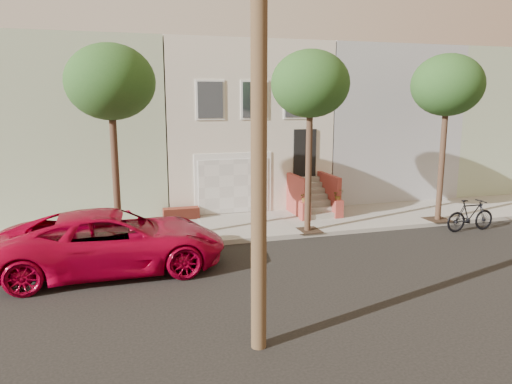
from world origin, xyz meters
name	(u,v)px	position (x,y,z in m)	size (l,w,h in m)	color
ground	(328,275)	(0.00, 0.00, 0.00)	(90.00, 90.00, 0.00)	black
sidewalk	(268,225)	(0.00, 5.35, 0.07)	(40.00, 3.70, 0.15)	gray
house_row	(231,123)	(0.00, 11.19, 3.64)	(33.10, 11.70, 7.00)	beige
tree_left	(110,83)	(-5.50, 3.90, 5.26)	(2.70, 2.57, 6.30)	#2D2116
tree_mid	(310,85)	(1.00, 3.90, 5.26)	(2.70, 2.57, 6.30)	#2D2116
tree_right	(447,86)	(6.50, 3.90, 5.26)	(2.70, 2.57, 6.30)	#2D2116
pickup_truck	(114,241)	(-5.66, 2.09, 0.87)	(2.88, 6.24, 1.73)	#A60225
motorcycle	(471,215)	(6.91, 2.60, 0.60)	(0.56, 1.99, 1.19)	black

